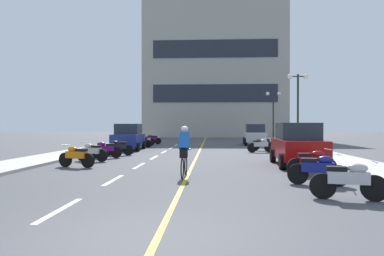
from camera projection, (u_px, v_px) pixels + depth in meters
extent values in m
plane|color=#47474C|center=(197.00, 149.00, 26.22)|extent=(140.00, 140.00, 0.00)
cube|color=#B7B2A8|center=(110.00, 146.00, 29.61)|extent=(2.40, 72.00, 0.12)
cube|color=#B7B2A8|center=(289.00, 146.00, 28.82)|extent=(2.40, 72.00, 0.12)
cube|color=silver|center=(60.00, 210.00, 7.36)|extent=(0.14, 2.20, 0.01)
cube|color=silver|center=(113.00, 180.00, 11.35)|extent=(0.14, 2.20, 0.01)
cube|color=silver|center=(139.00, 166.00, 15.34)|extent=(0.14, 2.20, 0.01)
cube|color=silver|center=(154.00, 157.00, 19.34)|extent=(0.14, 2.20, 0.01)
cube|color=silver|center=(164.00, 152.00, 23.33)|extent=(0.14, 2.20, 0.01)
cube|color=silver|center=(171.00, 148.00, 27.32)|extent=(0.14, 2.20, 0.01)
cube|color=silver|center=(176.00, 145.00, 31.32)|extent=(0.14, 2.20, 0.01)
cube|color=silver|center=(180.00, 143.00, 35.31)|extent=(0.14, 2.20, 0.01)
cube|color=silver|center=(183.00, 141.00, 39.31)|extent=(0.14, 2.20, 0.01)
cube|color=silver|center=(186.00, 140.00, 43.30)|extent=(0.14, 2.20, 0.01)
cube|color=silver|center=(188.00, 138.00, 47.29)|extent=(0.14, 2.20, 0.01)
cube|color=silver|center=(190.00, 137.00, 51.29)|extent=(0.14, 2.20, 0.01)
cube|color=gold|center=(202.00, 147.00, 29.20)|extent=(0.12, 66.00, 0.01)
cube|color=#9E998E|center=(215.00, 68.00, 53.59)|extent=(20.43, 7.16, 20.50)
cube|color=#1E232D|center=(215.00, 93.00, 50.00)|extent=(17.16, 0.10, 2.46)
cube|color=#1E232D|center=(215.00, 49.00, 49.96)|extent=(17.16, 0.10, 2.46)
cylinder|color=black|center=(298.00, 111.00, 25.35)|extent=(0.14, 0.14, 5.17)
cylinder|color=black|center=(298.00, 76.00, 25.33)|extent=(1.10, 0.08, 0.08)
sphere|color=white|center=(290.00, 76.00, 25.36)|extent=(0.36, 0.36, 0.36)
sphere|color=white|center=(306.00, 76.00, 25.30)|extent=(0.36, 0.36, 0.36)
cylinder|color=black|center=(273.00, 117.00, 35.76)|extent=(0.14, 0.14, 4.87)
cylinder|color=black|center=(273.00, 94.00, 35.75)|extent=(1.10, 0.08, 0.08)
sphere|color=white|center=(268.00, 94.00, 35.78)|extent=(0.36, 0.36, 0.36)
sphere|color=white|center=(279.00, 94.00, 35.72)|extent=(0.36, 0.36, 0.36)
cylinder|color=black|center=(273.00, 155.00, 16.85)|extent=(0.24, 0.65, 0.64)
cylinder|color=black|center=(310.00, 156.00, 16.69)|extent=(0.24, 0.65, 0.64)
cylinder|color=black|center=(282.00, 161.00, 14.06)|extent=(0.24, 0.65, 0.64)
cylinder|color=black|center=(327.00, 162.00, 13.91)|extent=(0.24, 0.65, 0.64)
cube|color=maroon|center=(297.00, 149.00, 15.37)|extent=(1.85, 4.26, 0.80)
cube|color=#1E2833|center=(298.00, 131.00, 15.37)|extent=(1.64, 2.26, 0.70)
cylinder|color=black|center=(121.00, 144.00, 26.49)|extent=(0.25, 0.65, 0.64)
cylinder|color=black|center=(144.00, 144.00, 26.48)|extent=(0.25, 0.65, 0.64)
cylinder|color=black|center=(112.00, 147.00, 23.69)|extent=(0.25, 0.65, 0.64)
cylinder|color=black|center=(138.00, 147.00, 23.68)|extent=(0.25, 0.65, 0.64)
cube|color=navy|center=(129.00, 140.00, 25.08)|extent=(1.89, 4.27, 0.80)
cube|color=#1E2833|center=(129.00, 129.00, 25.08)|extent=(1.66, 2.27, 0.70)
cylinder|color=black|center=(244.00, 141.00, 33.13)|extent=(0.25, 0.65, 0.64)
cylinder|color=black|center=(263.00, 141.00, 32.96)|extent=(0.25, 0.65, 0.64)
cylinder|color=black|center=(246.00, 142.00, 30.35)|extent=(0.25, 0.65, 0.64)
cylinder|color=black|center=(266.00, 142.00, 30.18)|extent=(0.25, 0.65, 0.64)
cube|color=#B7B7BC|center=(255.00, 137.00, 31.65)|extent=(1.89, 4.27, 0.80)
cube|color=#1E2833|center=(255.00, 128.00, 31.65)|extent=(1.66, 2.27, 0.70)
cylinder|color=black|center=(374.00, 188.00, 8.16)|extent=(0.61, 0.23, 0.60)
cylinder|color=black|center=(323.00, 186.00, 8.46)|extent=(0.61, 0.23, 0.60)
cube|color=#B2B2B7|center=(348.00, 178.00, 8.31)|extent=(0.94, 0.47, 0.28)
ellipsoid|color=#B2B2B7|center=(358.00, 168.00, 8.25)|extent=(0.48, 0.33, 0.22)
cube|color=black|center=(336.00, 168.00, 8.37)|extent=(0.48, 0.33, 0.10)
cylinder|color=silver|center=(375.00, 162.00, 8.15)|extent=(0.16, 0.59, 0.03)
cylinder|color=black|center=(339.00, 176.00, 10.18)|extent=(0.60, 0.26, 0.60)
cylinder|color=black|center=(298.00, 174.00, 10.54)|extent=(0.60, 0.26, 0.60)
cube|color=navy|center=(318.00, 167.00, 10.36)|extent=(0.94, 0.52, 0.28)
ellipsoid|color=navy|center=(325.00, 160.00, 10.29)|extent=(0.49, 0.35, 0.22)
cube|color=black|center=(309.00, 160.00, 10.44)|extent=(0.49, 0.35, 0.10)
cylinder|color=silver|center=(339.00, 154.00, 10.17)|extent=(0.19, 0.59, 0.03)
cylinder|color=black|center=(328.00, 167.00, 12.36)|extent=(0.61, 0.14, 0.60)
cylinder|color=black|center=(296.00, 167.00, 12.35)|extent=(0.61, 0.14, 0.60)
cube|color=maroon|center=(312.00, 160.00, 12.35)|extent=(0.92, 0.34, 0.28)
ellipsoid|color=maroon|center=(318.00, 154.00, 12.35)|extent=(0.45, 0.27, 0.22)
cube|color=black|center=(305.00, 155.00, 12.35)|extent=(0.45, 0.27, 0.10)
cylinder|color=silver|center=(328.00, 149.00, 12.36)|extent=(0.07, 0.60, 0.03)
cylinder|color=black|center=(65.00, 160.00, 14.94)|extent=(0.60, 0.27, 0.60)
cylinder|color=black|center=(88.00, 161.00, 14.56)|extent=(0.60, 0.27, 0.60)
cube|color=orange|center=(76.00, 155.00, 14.75)|extent=(0.94, 0.53, 0.28)
ellipsoid|color=orange|center=(72.00, 149.00, 14.82)|extent=(0.49, 0.36, 0.22)
cube|color=black|center=(82.00, 150.00, 14.66)|extent=(0.49, 0.36, 0.10)
cylinder|color=silver|center=(65.00, 145.00, 14.94)|extent=(0.20, 0.58, 0.03)
cylinder|color=black|center=(82.00, 155.00, 17.38)|extent=(0.60, 0.27, 0.60)
cylinder|color=black|center=(102.00, 156.00, 17.00)|extent=(0.60, 0.27, 0.60)
cube|color=#B2B2B7|center=(92.00, 151.00, 17.19)|extent=(0.94, 0.53, 0.28)
ellipsoid|color=#B2B2B7|center=(88.00, 146.00, 17.26)|extent=(0.49, 0.36, 0.22)
cube|color=black|center=(96.00, 146.00, 17.10)|extent=(0.49, 0.36, 0.10)
cylinder|color=silver|center=(82.00, 142.00, 17.38)|extent=(0.21, 0.58, 0.03)
cylinder|color=black|center=(94.00, 153.00, 18.62)|extent=(0.60, 0.28, 0.60)
cylinder|color=black|center=(116.00, 152.00, 18.91)|extent=(0.60, 0.28, 0.60)
cube|color=#590C59|center=(105.00, 148.00, 18.76)|extent=(0.94, 0.54, 0.28)
ellipsoid|color=#590C59|center=(101.00, 144.00, 18.71)|extent=(0.49, 0.36, 0.22)
cube|color=black|center=(110.00, 144.00, 18.83)|extent=(0.49, 0.36, 0.10)
cylinder|color=silver|center=(94.00, 141.00, 18.62)|extent=(0.21, 0.58, 0.03)
cylinder|color=black|center=(108.00, 150.00, 20.41)|extent=(0.60, 0.28, 0.60)
cylinder|color=black|center=(128.00, 150.00, 20.68)|extent=(0.60, 0.28, 0.60)
cube|color=black|center=(118.00, 146.00, 20.54)|extent=(0.94, 0.54, 0.28)
ellipsoid|color=black|center=(115.00, 143.00, 20.49)|extent=(0.49, 0.36, 0.22)
cube|color=black|center=(123.00, 143.00, 20.61)|extent=(0.49, 0.36, 0.10)
cylinder|color=silver|center=(108.00, 140.00, 20.40)|extent=(0.21, 0.58, 0.03)
cylinder|color=black|center=(269.00, 148.00, 22.91)|extent=(0.61, 0.18, 0.60)
cylinder|color=black|center=(252.00, 148.00, 22.83)|extent=(0.61, 0.18, 0.60)
cube|color=#B2B2B7|center=(261.00, 144.00, 22.87)|extent=(0.93, 0.39, 0.28)
ellipsoid|color=#B2B2B7|center=(264.00, 141.00, 22.88)|extent=(0.47, 0.29, 0.22)
cube|color=black|center=(257.00, 141.00, 22.85)|extent=(0.47, 0.29, 0.10)
cylinder|color=silver|center=(269.00, 138.00, 22.90)|extent=(0.11, 0.60, 0.03)
cylinder|color=black|center=(272.00, 146.00, 24.38)|extent=(0.61, 0.18, 0.60)
cylinder|color=black|center=(255.00, 146.00, 24.58)|extent=(0.61, 0.18, 0.60)
cube|color=black|center=(264.00, 143.00, 24.48)|extent=(0.93, 0.39, 0.28)
ellipsoid|color=black|center=(267.00, 140.00, 24.44)|extent=(0.47, 0.29, 0.22)
cube|color=black|center=(260.00, 140.00, 24.53)|extent=(0.47, 0.29, 0.10)
cylinder|color=silver|center=(272.00, 137.00, 24.38)|extent=(0.11, 0.60, 0.03)
cylinder|color=black|center=(134.00, 144.00, 27.95)|extent=(0.61, 0.18, 0.60)
cylinder|color=black|center=(148.00, 144.00, 27.74)|extent=(0.61, 0.18, 0.60)
cube|color=#590C59|center=(141.00, 141.00, 27.84)|extent=(0.93, 0.40, 0.28)
ellipsoid|color=#590C59|center=(139.00, 138.00, 27.88)|extent=(0.47, 0.30, 0.22)
cube|color=black|center=(144.00, 138.00, 27.79)|extent=(0.47, 0.30, 0.10)
cylinder|color=silver|center=(134.00, 136.00, 27.95)|extent=(0.11, 0.60, 0.03)
cylinder|color=black|center=(138.00, 142.00, 30.57)|extent=(0.60, 0.29, 0.60)
cylinder|color=black|center=(151.00, 142.00, 30.87)|extent=(0.60, 0.29, 0.60)
cube|color=#B2B2B7|center=(145.00, 139.00, 30.72)|extent=(0.94, 0.55, 0.28)
ellipsoid|color=#B2B2B7|center=(143.00, 137.00, 30.66)|extent=(0.49, 0.37, 0.22)
cube|color=black|center=(148.00, 137.00, 30.78)|extent=(0.49, 0.37, 0.10)
cylinder|color=silver|center=(138.00, 135.00, 30.57)|extent=(0.22, 0.58, 0.03)
cylinder|color=black|center=(146.00, 141.00, 32.99)|extent=(0.61, 0.20, 0.60)
cylinder|color=black|center=(158.00, 141.00, 32.75)|extent=(0.61, 0.20, 0.60)
cube|color=#590C59|center=(152.00, 138.00, 32.87)|extent=(0.93, 0.43, 0.28)
ellipsoid|color=#590C59|center=(150.00, 136.00, 32.91)|extent=(0.47, 0.31, 0.22)
cube|color=black|center=(155.00, 136.00, 32.81)|extent=(0.47, 0.31, 0.10)
cylinder|color=silver|center=(146.00, 134.00, 32.98)|extent=(0.13, 0.60, 0.03)
torus|color=black|center=(186.00, 165.00, 12.63)|extent=(0.06, 0.72, 0.72)
torus|color=black|center=(182.00, 168.00, 11.58)|extent=(0.06, 0.72, 0.72)
cylinder|color=red|center=(184.00, 158.00, 12.08)|extent=(0.07, 0.95, 0.04)
cube|color=black|center=(184.00, 151.00, 11.93)|extent=(0.11, 0.20, 0.06)
cylinder|color=red|center=(185.00, 149.00, 12.52)|extent=(0.42, 0.04, 0.03)
cube|color=black|center=(184.00, 153.00, 11.98)|extent=(0.25, 0.37, 0.28)
cube|color=blue|center=(184.00, 141.00, 12.12)|extent=(0.34, 0.46, 0.61)
sphere|color=tan|center=(185.00, 131.00, 12.25)|extent=(0.20, 0.20, 0.20)
ellipsoid|color=white|center=(185.00, 128.00, 12.25)|extent=(0.24, 0.26, 0.16)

